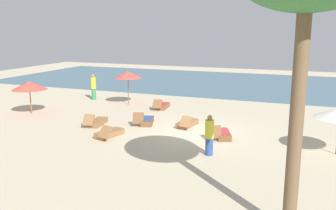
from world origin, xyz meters
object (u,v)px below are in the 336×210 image
lounger_0 (109,133)px  lounger_4 (97,122)px  umbrella_0 (29,85)px  umbrella_1 (128,75)px  lounger_3 (162,106)px  lounger_5 (222,134)px  lounger_2 (187,123)px  person_1 (93,87)px  person_0 (209,135)px  lounger_1 (146,121)px

lounger_0 → lounger_4: (-1.71, 1.62, 0.00)m
umbrella_0 → lounger_0: size_ratio=1.17×
lounger_4 → umbrella_1: bearing=99.2°
umbrella_1 → lounger_3: bearing=-7.2°
lounger_0 → lounger_4: size_ratio=1.03×
lounger_0 → lounger_5: 5.41m
lounger_2 → person_1: (-8.65, 4.52, 0.77)m
lounger_2 → person_0: bearing=-60.2°
lounger_0 → person_0: person_0 is taller
lounger_2 → umbrella_0: bearing=-176.3°
lounger_5 → person_1: person_1 is taller
lounger_2 → lounger_3: size_ratio=1.01×
lounger_5 → umbrella_1: bearing=146.0°
umbrella_1 → lounger_2: umbrella_1 is taller
lounger_3 → lounger_5: (5.08, -4.85, 0.00)m
lounger_0 → person_1: size_ratio=0.96×
umbrella_0 → lounger_3: size_ratio=1.19×
umbrella_1 → person_1: bearing=168.6°
lounger_1 → lounger_2: bearing=8.2°
person_1 → umbrella_0: bearing=-102.6°
umbrella_1 → lounger_1: bearing=-52.1°
lounger_1 → lounger_2: 2.25m
lounger_1 → lounger_3: (-0.67, 3.88, -0.00)m
umbrella_0 → lounger_1: size_ratio=1.19×
lounger_3 → person_1: (-5.75, 0.96, 0.76)m
lounger_1 → person_1: person_1 is taller
lounger_1 → person_0: bearing=-38.6°
lounger_0 → lounger_3: 6.70m
lounger_0 → person_1: bearing=126.9°
umbrella_0 → lounger_5: 12.10m
umbrella_1 → lounger_4: bearing=-80.8°
lounger_5 → person_0: person_0 is taller
lounger_0 → lounger_3: (0.01, 6.70, 0.01)m
lounger_3 → lounger_4: 5.36m
lounger_0 → lounger_1: size_ratio=1.02×
person_1 → lounger_0: bearing=-53.1°
umbrella_1 → lounger_0: bearing=-69.7°
lounger_2 → lounger_3: 4.59m
umbrella_0 → lounger_3: (6.90, 4.19, -1.55)m
lounger_5 → person_0: (0.04, -2.58, 0.66)m
lounger_1 → person_0: 5.73m
umbrella_0 → umbrella_1: bearing=46.4°
umbrella_1 → lounger_1: 5.65m
lounger_2 → lounger_4: (-4.62, -1.52, 0.00)m
lounger_3 → lounger_4: bearing=-108.7°
umbrella_0 → lounger_2: 9.94m
umbrella_0 → lounger_5: (11.98, -0.66, -1.55)m
lounger_2 → person_0: (2.22, -3.87, 0.67)m
umbrella_0 → lounger_0: umbrella_0 is taller
lounger_1 → lounger_5: lounger_1 is taller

